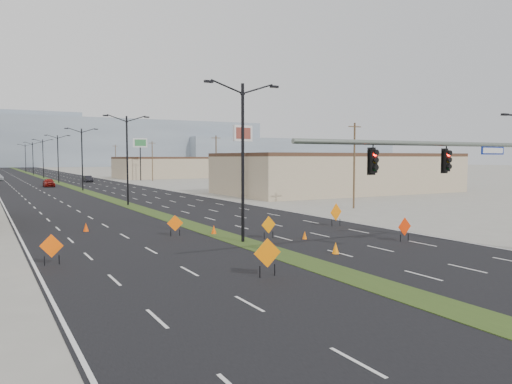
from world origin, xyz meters
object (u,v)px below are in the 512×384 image
car_left (49,183)px  cone_2 (305,235)px  cone_0 (336,248)px  cone_3 (86,227)px  construction_sign_0 (51,247)px  construction_sign_4 (405,228)px  streetlight_6 (25,157)px  construction_sign_1 (267,254)px  streetlight_3 (58,157)px  pole_sign_east_near (243,139)px  streetlight_5 (33,157)px  cone_1 (214,230)px  signal_mast (470,169)px  construction_sign_3 (269,226)px  construction_sign_5 (336,213)px  car_mid (88,179)px  pole_sign_east_far (140,146)px  construction_sign_2 (175,224)px  streetlight_1 (127,157)px  streetlight_4 (43,157)px  streetlight_2 (82,157)px  streetlight_0 (243,157)px

car_left → cone_2: 71.35m
cone_0 → cone_3: bearing=124.4°
construction_sign_0 → construction_sign_4: size_ratio=1.01×
streetlight_6 → construction_sign_1: 176.80m
streetlight_3 → cone_0: (2.76, -89.93, -5.08)m
construction_sign_4 → construction_sign_0: bearing=166.7°
streetlight_6 → pole_sign_east_near: bearing=-83.6°
streetlight_5 → cone_1: streetlight_5 is taller
signal_mast → construction_sign_3: (-6.45, 10.36, -3.90)m
cone_1 → construction_sign_4: bearing=-42.5°
construction_sign_0 → construction_sign_5: (21.26, 4.30, 0.15)m
cone_1 → car_mid: bearing=85.5°
signal_mast → pole_sign_east_far: pole_sign_east_far is taller
car_left → construction_sign_2: bearing=-88.6°
streetlight_1 → car_left: (-3.51, 41.99, -4.64)m
streetlight_4 → streetlight_2: bearing=-90.0°
streetlight_2 → construction_sign_0: 58.66m
streetlight_3 → car_mid: bearing=4.6°
streetlight_1 → cone_3: bearing=-113.2°
car_mid → streetlight_5: bearing=96.0°
streetlight_0 → streetlight_4: bearing=90.0°
streetlight_3 → car_left: 15.17m
car_left → construction_sign_1: 78.70m
construction_sign_2 → construction_sign_0: bearing=-131.9°
streetlight_5 → cone_2: 141.11m
signal_mast → streetlight_2: size_ratio=1.63×
streetlight_1 → streetlight_2: bearing=90.0°
streetlight_1 → construction_sign_0: bearing=-111.4°
cone_1 → pole_sign_east_near: 31.04m
streetlight_1 → cone_2: (4.10, -28.96, -5.15)m
streetlight_1 → construction_sign_5: 27.23m
streetlight_6 → cone_1: bearing=-90.1°
construction_sign_5 → construction_sign_1: bearing=-152.9°
streetlight_0 → construction_sign_3: streetlight_0 is taller
construction_sign_0 → construction_sign_1: 11.03m
car_left → construction_sign_1: bearing=-88.9°
cone_2 → streetlight_5: bearing=91.7°
streetlight_3 → pole_sign_east_far: bearing=7.7°
construction_sign_5 → cone_0: (-7.00, -8.88, -0.74)m
car_left → streetlight_6: bearing=88.9°
streetlight_3 → car_mid: streetlight_3 is taller
streetlight_0 → construction_sign_1: size_ratio=5.65×
streetlight_3 → pole_sign_east_near: bearing=-74.2°
streetlight_6 → pole_sign_east_near: 139.26m
streetlight_1 → cone_2: 29.69m
streetlight_6 → construction_sign_5: size_ratio=5.53×
pole_sign_east_near → pole_sign_east_far: size_ratio=0.97×
construction_sign_2 → cone_1: 2.76m
signal_mast → cone_1: 17.07m
streetlight_5 → construction_sign_2: streetlight_5 is taller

